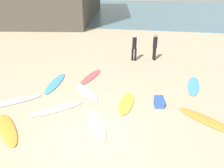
# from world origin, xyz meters

# --- Properties ---
(ground_plane) EXTENTS (120.00, 120.00, 0.00)m
(ground_plane) POSITION_xyz_m (0.00, 0.00, 0.00)
(ground_plane) COLOR tan
(ocean_water) EXTENTS (120.00, 40.00, 0.08)m
(ocean_water) POSITION_xyz_m (0.00, 38.53, 0.04)
(ocean_water) COLOR slate
(ocean_water) RESTS_ON ground_plane
(surfboard_0) EXTENTS (0.91, 2.43, 0.07)m
(surfboard_0) POSITION_xyz_m (3.92, 4.79, 0.03)
(surfboard_0) COLOR #479BDA
(surfboard_0) RESTS_ON ground_plane
(surfboard_1) EXTENTS (1.97, 2.02, 0.08)m
(surfboard_1) POSITION_xyz_m (-3.19, -0.36, 0.04)
(surfboard_1) COLOR gold
(surfboard_1) RESTS_ON ground_plane
(surfboard_2) EXTENTS (0.68, 2.07, 0.08)m
(surfboard_2) POSITION_xyz_m (0.79, 2.35, 0.04)
(surfboard_2) COLOR yellow
(surfboard_2) RESTS_ON ground_plane
(surfboard_3) EXTENTS (2.14, 1.96, 0.07)m
(surfboard_3) POSITION_xyz_m (-2.07, 1.28, 0.04)
(surfboard_3) COLOR silver
(surfboard_3) RESTS_ON ground_plane
(surfboard_4) EXTENTS (1.85, 2.00, 0.08)m
(surfboard_4) POSITION_xyz_m (-1.25, 3.02, 0.04)
(surfboard_4) COLOR white
(surfboard_4) RESTS_ON ground_plane
(surfboard_5) EXTENTS (1.48, 2.15, 0.08)m
(surfboard_5) POSITION_xyz_m (-0.12, 0.56, 0.04)
(surfboard_5) COLOR #F6E4C7
(surfboard_5) RESTS_ON ground_plane
(surfboard_6) EXTENTS (0.88, 2.35, 0.08)m
(surfboard_6) POSITION_xyz_m (-1.58, 4.90, 0.04)
(surfboard_6) COLOR #DB555F
(surfboard_6) RESTS_ON ground_plane
(surfboard_7) EXTENTS (2.22, 2.04, 0.08)m
(surfboard_7) POSITION_xyz_m (-4.21, 1.49, 0.04)
(surfboard_7) COLOR white
(surfboard_7) RESTS_ON ground_plane
(surfboard_8) EXTENTS (0.70, 2.59, 0.07)m
(surfboard_8) POSITION_xyz_m (-3.18, 3.70, 0.04)
(surfboard_8) COLOR #44A1D9
(surfboard_8) RESTS_ON ground_plane
(surfboard_9) EXTENTS (2.21, 1.93, 0.08)m
(surfboard_9) POSITION_xyz_m (4.00, 1.64, 0.04)
(surfboard_9) COLOR orange
(surfboard_9) RESTS_ON ground_plane
(beachgoer_near) EXTENTS (0.34, 0.29, 1.79)m
(beachgoer_near) POSITION_xyz_m (0.48, 8.25, 1.00)
(beachgoer_near) COLOR black
(beachgoer_near) RESTS_ON ground_plane
(beachgoer_far) EXTENTS (0.37, 0.37, 1.76)m
(beachgoer_far) POSITION_xyz_m (1.81, 8.66, 0.99)
(beachgoer_far) COLOR black
(beachgoer_far) RESTS_ON ground_plane
(beach_cooler) EXTENTS (0.45, 0.58, 0.40)m
(beach_cooler) POSITION_xyz_m (2.18, 2.44, 0.20)
(beach_cooler) COLOR #2D56B2
(beach_cooler) RESTS_ON ground_plane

